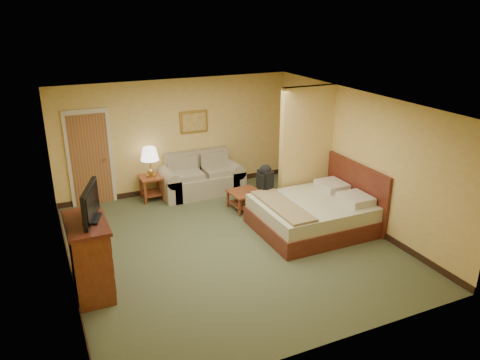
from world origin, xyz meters
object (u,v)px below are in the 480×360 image
coffee_table (245,197)px  loveseat (201,180)px  bed (317,213)px  dresser (90,257)px

coffee_table → loveseat: bearing=112.2°
coffee_table → bed: size_ratio=0.30×
loveseat → bed: bearing=-62.3°
loveseat → bed: size_ratio=0.85×
coffee_table → bed: (0.89, -1.41, 0.04)m
loveseat → dresser: size_ratio=1.59×
bed → dresser: bearing=-174.5°
loveseat → dresser: bearing=-133.0°
coffee_table → dresser: bearing=-151.8°
dresser → bed: bearing=5.5°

